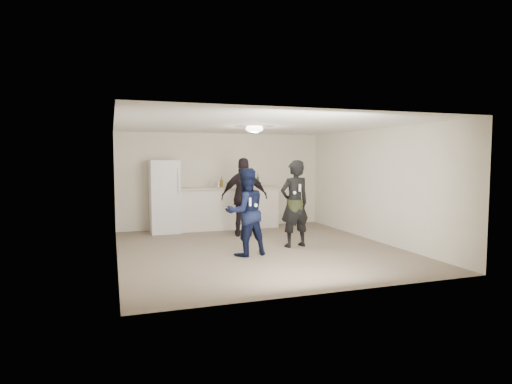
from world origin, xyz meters
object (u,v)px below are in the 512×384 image
object	(u,v)px
man	(245,212)
spectator	(244,197)
woman	(295,204)
shaker	(219,184)
counter	(229,209)
fridge	(165,196)

from	to	relation	value
man	spectator	size ratio (longest dim) A/B	0.89
spectator	woman	bearing A→B (deg)	127.20
shaker	man	distance (m)	3.20
counter	man	size ratio (longest dim) A/B	1.57
woman	spectator	xyz separation A→B (m)	(-0.62, 1.52, 0.03)
counter	woman	size ratio (longest dim) A/B	1.44
shaker	counter	bearing A→B (deg)	-10.91
man	spectator	xyz separation A→B (m)	(0.58, 1.96, 0.10)
fridge	shaker	world-z (taller)	fridge
fridge	man	bearing A→B (deg)	-69.37
shaker	spectator	size ratio (longest dim) A/B	0.09
shaker	spectator	distance (m)	1.28
shaker	man	world-z (taller)	man
fridge	man	size ratio (longest dim) A/B	1.09
shaker	man	size ratio (longest dim) A/B	0.10
shaker	fridge	bearing A→B (deg)	-175.16
counter	man	world-z (taller)	man
shaker	woman	distance (m)	2.91
counter	shaker	bearing A→B (deg)	169.09
man	woman	distance (m)	1.28
shaker	man	bearing A→B (deg)	-94.56
fridge	woman	size ratio (longest dim) A/B	1.00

